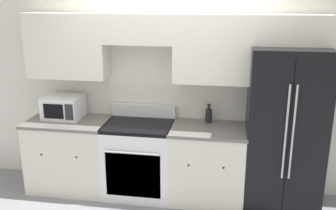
% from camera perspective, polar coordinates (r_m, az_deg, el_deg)
% --- Properties ---
extents(ground_plane, '(12.00, 12.00, 0.00)m').
position_cam_1_polar(ground_plane, '(4.45, -0.68, -15.41)').
color(ground_plane, gray).
extents(wall_back, '(8.00, 0.39, 2.60)m').
position_cam_1_polar(wall_back, '(4.44, 0.84, 5.24)').
color(wall_back, silver).
rests_on(wall_back, ground_plane).
extents(lower_cabinets_left, '(0.98, 0.64, 0.89)m').
position_cam_1_polar(lower_cabinets_left, '(4.84, -14.65, -7.23)').
color(lower_cabinets_left, silver).
rests_on(lower_cabinets_left, ground_plane).
extents(lower_cabinets_right, '(0.87, 0.64, 0.89)m').
position_cam_1_polar(lower_cabinets_right, '(4.46, 6.02, -8.88)').
color(lower_cabinets_right, silver).
rests_on(lower_cabinets_right, ground_plane).
extents(oven_range, '(0.80, 0.65, 1.05)m').
position_cam_1_polar(oven_range, '(4.57, -4.42, -8.13)').
color(oven_range, white).
rests_on(oven_range, ground_plane).
extents(refrigerator, '(0.82, 0.73, 1.83)m').
position_cam_1_polar(refrigerator, '(4.36, 17.25, -3.54)').
color(refrigerator, black).
rests_on(refrigerator, ground_plane).
extents(microwave, '(0.45, 0.39, 0.27)m').
position_cam_1_polar(microwave, '(4.76, -15.64, -0.30)').
color(microwave, white).
rests_on(microwave, lower_cabinets_left).
extents(bottle, '(0.08, 0.08, 0.22)m').
position_cam_1_polar(bottle, '(4.45, 6.21, -1.54)').
color(bottle, black).
rests_on(bottle, lower_cabinets_right).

